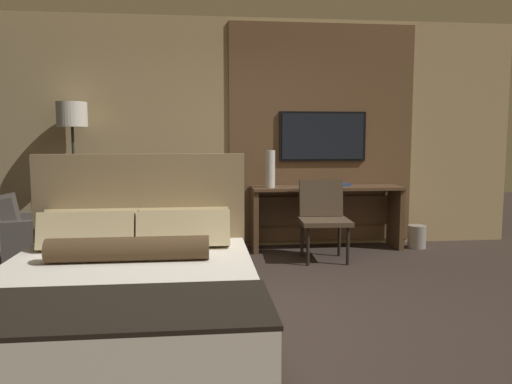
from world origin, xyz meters
The scene contains 11 objects.
ground_plane centered at (0.00, 0.00, 0.00)m, with size 16.00×16.00×0.00m, color #332823.
wall_back_tv_panel centered at (0.15, 2.59, 1.40)m, with size 7.20×0.09×2.80m.
bed centered at (-0.89, -0.31, 0.32)m, with size 1.73×2.16×1.22m.
desk centered at (1.12, 2.33, 0.52)m, with size 1.82×0.48×0.77m.
tv centered at (1.12, 2.52, 1.37)m, with size 1.09×0.04×0.61m.
desk_chair centered at (0.96, 1.81, 0.53)m, with size 0.56×0.56×0.89m.
armchair_by_window centered at (-2.10, 1.75, 0.27)m, with size 0.85×0.87×0.78m.
floor_lamp centered at (-1.84, 2.31, 1.48)m, with size 0.34×0.34×1.76m.
vase_tall centered at (0.43, 2.25, 0.99)m, with size 0.12×0.12×0.44m.
book centered at (1.31, 2.34, 0.78)m, with size 0.26×0.22×0.03m.
waste_bin centered at (2.25, 2.22, 0.14)m, with size 0.22×0.22×0.28m.
Camera 1 is at (-0.39, -3.59, 1.36)m, focal length 35.00 mm.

